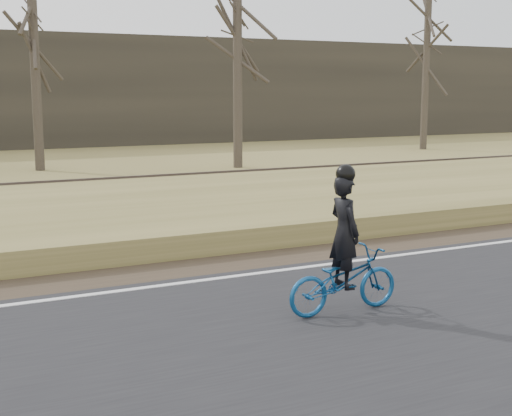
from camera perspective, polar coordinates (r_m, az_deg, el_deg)
name	(u,v)px	position (r m, az deg, el deg)	size (l,w,h in m)	color
ground	(25,312)	(10.50, -18.00, -7.88)	(120.00, 120.00, 0.00)	#9B8B4E
road	(62,373)	(8.16, -15.26, -12.58)	(120.00, 6.00, 0.06)	black
edge_line	(22,303)	(10.67, -18.19, -7.25)	(120.00, 0.12, 0.01)	silver
shoulder	(12,289)	(11.64, -18.92, -6.14)	(120.00, 1.60, 0.04)	#473A2B
cyclist	(344,266)	(9.69, 7.03, -4.66)	(1.68, 0.59, 2.02)	navy
bare_tree_center	(35,70)	(28.35, -17.24, 10.48)	(0.36, 0.36, 7.53)	#484035
bare_tree_right	(238,63)	(28.20, -1.49, 11.51)	(0.36, 0.36, 8.13)	#484035
bare_tree_far_right	(426,70)	(38.01, 13.44, 10.70)	(0.36, 0.36, 8.10)	#484035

